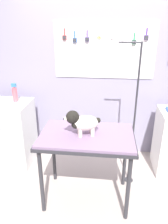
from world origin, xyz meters
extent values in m
cube|color=#B1A399|center=(0.00, 0.00, -0.02)|extent=(4.40, 4.00, 0.04)
cube|color=#8F89A3|center=(0.00, 1.28, 1.15)|extent=(4.00, 0.06, 2.30)
cube|color=white|center=(0.04, 1.24, 1.59)|extent=(1.40, 0.02, 0.76)
cylinder|color=gray|center=(-0.51, 1.23, 1.89)|extent=(0.01, 0.02, 0.01)
cylinder|color=#DC3839|center=(-0.51, 1.22, 1.84)|extent=(0.02, 0.02, 0.09)
cube|color=#DC3839|center=(-0.51, 1.22, 1.77)|extent=(0.06, 0.02, 0.06)
cube|color=#333338|center=(-0.51, 1.21, 1.77)|extent=(0.05, 0.01, 0.05)
cylinder|color=gray|center=(-0.37, 1.23, 1.86)|extent=(0.01, 0.02, 0.01)
cylinder|color=blue|center=(-0.37, 1.22, 1.81)|extent=(0.02, 0.02, 0.09)
cube|color=blue|center=(-0.37, 1.22, 1.73)|extent=(0.06, 0.02, 0.06)
cube|color=#333338|center=(-0.37, 1.21, 1.73)|extent=(0.05, 0.01, 0.05)
cylinder|color=gray|center=(-0.20, 1.23, 1.87)|extent=(0.01, 0.02, 0.01)
cylinder|color=#5C4295|center=(-0.20, 1.22, 1.82)|extent=(0.02, 0.02, 0.09)
cube|color=#5C4295|center=(-0.20, 1.22, 1.74)|extent=(0.06, 0.02, 0.06)
cube|color=#333338|center=(-0.20, 1.21, 1.74)|extent=(0.05, 0.01, 0.05)
cylinder|color=gray|center=(-0.03, 1.23, 1.91)|extent=(0.01, 0.02, 0.01)
cube|color=silver|center=(-0.04, 1.22, 1.84)|extent=(0.01, 0.00, 0.11)
cube|color=silver|center=(-0.02, 1.22, 1.84)|extent=(0.01, 0.00, 0.11)
torus|color=gold|center=(-0.04, 1.22, 1.77)|extent=(0.03, 0.01, 0.03)
torus|color=gold|center=(-0.02, 1.22, 1.77)|extent=(0.03, 0.01, 0.03)
cylinder|color=gray|center=(0.14, 1.23, 1.89)|extent=(0.01, 0.02, 0.01)
cube|color=silver|center=(0.14, 1.22, 1.82)|extent=(0.03, 0.01, 0.13)
cylinder|color=gray|center=(0.28, 1.23, 1.89)|extent=(0.01, 0.02, 0.01)
cube|color=silver|center=(0.28, 1.22, 1.82)|extent=(0.03, 0.01, 0.13)
cylinder|color=gray|center=(0.44, 1.23, 1.84)|extent=(0.01, 0.02, 0.01)
cylinder|color=#359963|center=(0.44, 1.22, 1.79)|extent=(0.02, 0.02, 0.09)
cube|color=#359963|center=(0.44, 1.22, 1.72)|extent=(0.06, 0.02, 0.06)
cube|color=#333338|center=(0.44, 1.21, 1.72)|extent=(0.05, 0.01, 0.05)
cylinder|color=gray|center=(0.59, 1.23, 1.90)|extent=(0.01, 0.02, 0.01)
cylinder|color=#5A3699|center=(0.59, 1.22, 1.85)|extent=(0.02, 0.02, 0.09)
cube|color=#5A3699|center=(0.59, 1.22, 1.78)|extent=(0.06, 0.02, 0.06)
cube|color=#333338|center=(0.59, 1.21, 1.78)|extent=(0.05, 0.01, 0.05)
cylinder|color=#2D2D33|center=(-0.54, -0.10, 0.39)|extent=(0.04, 0.04, 0.79)
cylinder|color=#2D2D33|center=(0.37, -0.10, 0.39)|extent=(0.04, 0.04, 0.79)
cylinder|color=#2D2D33|center=(-0.54, 0.43, 0.39)|extent=(0.04, 0.04, 0.79)
cylinder|color=#2D2D33|center=(0.37, 0.43, 0.39)|extent=(0.04, 0.04, 0.79)
cube|color=#2D2D33|center=(-0.09, 0.16, 0.81)|extent=(1.03, 0.66, 0.03)
cube|color=gray|center=(-0.09, 0.16, 0.84)|extent=(0.99, 0.64, 0.03)
cylinder|color=#2D2D33|center=(0.45, 0.51, 0.01)|extent=(0.11, 0.11, 0.01)
cylinder|color=#2D2D33|center=(0.45, 0.51, 0.89)|extent=(0.02, 0.02, 1.78)
cylinder|color=#2D2D33|center=(0.33, 0.51, 1.77)|extent=(0.24, 0.02, 0.02)
cylinder|color=silver|center=(-0.15, 0.09, 0.90)|extent=(0.04, 0.04, 0.09)
cylinder|color=silver|center=(-0.17, 0.17, 0.90)|extent=(0.04, 0.04, 0.09)
cylinder|color=silver|center=(-0.02, 0.13, 0.90)|extent=(0.04, 0.04, 0.09)
cylinder|color=silver|center=(-0.04, 0.21, 0.90)|extent=(0.04, 0.04, 0.09)
ellipsoid|color=silver|center=(-0.10, 0.15, 0.99)|extent=(0.32, 0.24, 0.16)
ellipsoid|color=black|center=(-0.19, 0.12, 0.98)|extent=(0.13, 0.14, 0.09)
sphere|color=black|center=(-0.23, 0.11, 1.06)|extent=(0.14, 0.14, 0.14)
ellipsoid|color=silver|center=(-0.28, 0.10, 1.05)|extent=(0.07, 0.07, 0.04)
sphere|color=black|center=(-0.31, 0.09, 1.05)|extent=(0.02, 0.02, 0.02)
ellipsoid|color=black|center=(-0.20, 0.06, 1.07)|extent=(0.05, 0.04, 0.08)
ellipsoid|color=black|center=(-0.23, 0.17, 1.07)|extent=(0.05, 0.04, 0.08)
sphere|color=black|center=(0.03, 0.18, 1.01)|extent=(0.06, 0.06, 0.06)
cube|color=white|center=(-1.36, 0.78, 0.47)|extent=(0.80, 0.56, 0.93)
cylinder|color=#CF5B67|center=(-1.16, 0.85, 1.03)|extent=(0.07, 0.07, 0.19)
cylinder|color=#CF5B67|center=(-1.16, 0.85, 1.14)|extent=(0.03, 0.03, 0.02)
cube|color=teal|center=(-1.16, 0.85, 1.17)|extent=(0.06, 0.04, 0.04)
camera|label=1|loc=(0.12, -1.89, 1.95)|focal=34.88mm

